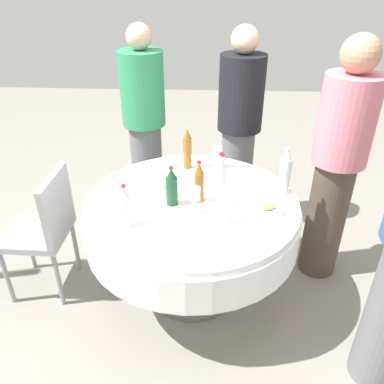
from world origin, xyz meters
name	(u,v)px	position (x,y,z in m)	size (l,w,h in m)	color
ground_plane	(192,291)	(0.00, 0.00, 0.00)	(10.00, 10.00, 0.00)	gray
dining_table	(192,221)	(0.00, 0.00, 0.59)	(1.30, 1.30, 0.74)	white
bottle_amber_mid	(187,149)	(0.05, -0.43, 0.88)	(0.06, 0.06, 0.29)	#8C5619
bottle_amber_outer	(199,183)	(-0.04, 0.00, 0.86)	(0.06, 0.06, 0.26)	#8C5619
bottle_dark_green_south	(172,187)	(0.11, 0.04, 0.85)	(0.07, 0.07, 0.24)	#194728
bottle_clear_north	(285,172)	(-0.55, -0.12, 0.88)	(0.07, 0.07, 0.30)	silver
bottle_clear_west	(221,181)	(-0.17, 0.03, 0.89)	(0.06, 0.06, 0.33)	silver
bottle_clear_east	(126,207)	(0.33, 0.28, 0.86)	(0.06, 0.06, 0.25)	silver
wine_glass_north	(227,208)	(-0.20, 0.23, 0.84)	(0.07, 0.07, 0.14)	white
wine_glass_west	(195,195)	(-0.02, 0.13, 0.85)	(0.06, 0.06, 0.16)	white
wine_glass_east	(217,153)	(-0.15, -0.44, 0.85)	(0.07, 0.07, 0.15)	white
plate_rear	(267,208)	(-0.43, 0.08, 0.75)	(0.20, 0.20, 0.04)	white
plate_far	(169,186)	(0.15, -0.14, 0.75)	(0.24, 0.24, 0.04)	white
plate_left	(122,191)	(0.43, -0.07, 0.75)	(0.26, 0.26, 0.02)	white
spoon_outer	(255,177)	(-0.40, -0.31, 0.74)	(0.18, 0.02, 0.01)	silver
folded_napkin	(209,187)	(-0.10, -0.14, 0.75)	(0.15, 0.15, 0.02)	white
person_mid	(337,163)	(-0.91, -0.29, 0.86)	(0.34, 0.34, 1.64)	#4C3F33
person_south	(239,130)	(-0.32, -0.91, 0.84)	(0.34, 0.34, 1.61)	slate
person_north	(145,125)	(0.43, -0.96, 0.84)	(0.34, 0.34, 1.61)	slate
chair_east	(46,225)	(0.94, -0.01, 0.52)	(0.41, 0.41, 0.87)	#99999E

